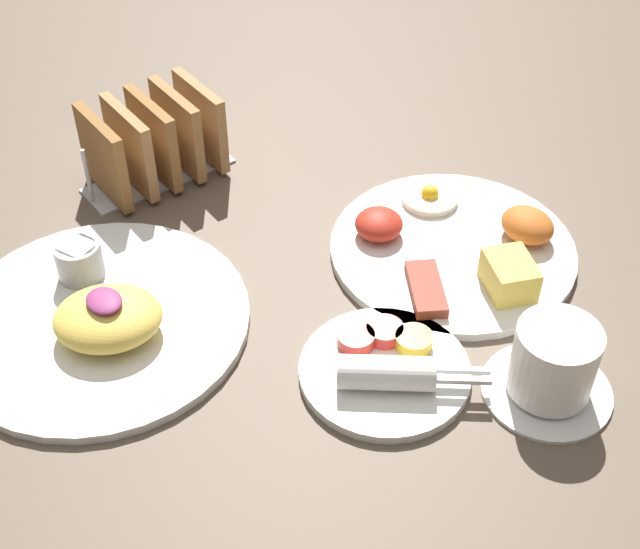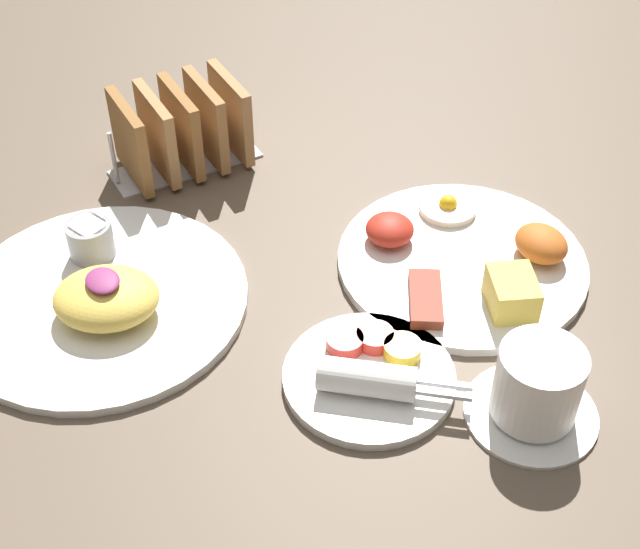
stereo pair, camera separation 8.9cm
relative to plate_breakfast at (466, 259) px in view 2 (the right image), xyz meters
name	(u,v)px [view 2 (the right image)]	position (x,y,z in m)	size (l,w,h in m)	color
ground_plane	(240,280)	(-0.10, -0.22, -0.01)	(3.00, 3.00, 0.00)	brown
plate_breakfast	(466,259)	(0.00, 0.00, 0.00)	(0.26, 0.26, 0.05)	white
plate_condiments	(370,373)	(0.09, -0.17, 0.00)	(0.16, 0.16, 0.04)	white
plate_foreground	(102,294)	(-0.13, -0.35, 0.00)	(0.30, 0.30, 0.06)	white
toast_rack	(182,131)	(-0.32, -0.19, 0.04)	(0.10, 0.18, 0.10)	#B7B7BC
coffee_cup	(537,389)	(0.19, -0.07, 0.02)	(0.12, 0.12, 0.08)	white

